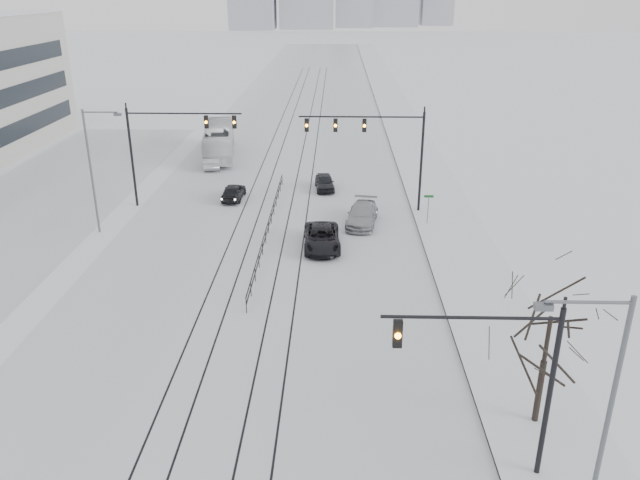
# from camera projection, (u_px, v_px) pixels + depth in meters

# --- Properties ---
(road) EXTENTS (22.00, 260.00, 0.02)m
(road) POSITION_uv_depth(u_px,v_px,m) (295.00, 140.00, 73.35)
(road) COLOR silver
(road) RESTS_ON ground
(sidewalk_east) EXTENTS (5.00, 260.00, 0.16)m
(sidewalk_east) POSITION_uv_depth(u_px,v_px,m) (410.00, 140.00, 73.00)
(sidewalk_east) COLOR silver
(sidewalk_east) RESTS_ON ground
(curb) EXTENTS (0.10, 260.00, 0.12)m
(curb) POSITION_uv_depth(u_px,v_px,m) (389.00, 140.00, 73.06)
(curb) COLOR gray
(curb) RESTS_ON ground
(parking_strip) EXTENTS (14.00, 60.00, 0.03)m
(parking_strip) POSITION_uv_depth(u_px,v_px,m) (30.00, 208.00, 50.71)
(parking_strip) COLOR silver
(parking_strip) RESTS_ON ground
(tram_rails) EXTENTS (5.30, 180.00, 0.01)m
(tram_rails) POSITION_uv_depth(u_px,v_px,m) (280.00, 191.00, 54.84)
(tram_rails) COLOR black
(tram_rails) RESTS_ON ground
(traffic_mast_near) EXTENTS (6.10, 0.37, 7.00)m
(traffic_mast_near) POSITION_uv_depth(u_px,v_px,m) (506.00, 370.00, 21.40)
(traffic_mast_near) COLOR black
(traffic_mast_near) RESTS_ON ground
(traffic_mast_ne) EXTENTS (9.60, 0.37, 8.00)m
(traffic_mast_ne) POSITION_uv_depth(u_px,v_px,m) (379.00, 141.00, 47.84)
(traffic_mast_ne) COLOR black
(traffic_mast_ne) RESTS_ON ground
(traffic_mast_nw) EXTENTS (9.10, 0.37, 8.00)m
(traffic_mast_nw) POSITION_uv_depth(u_px,v_px,m) (167.00, 139.00, 49.24)
(traffic_mast_nw) COLOR black
(traffic_mast_nw) RESTS_ON ground
(street_light_east) EXTENTS (2.73, 0.25, 9.00)m
(street_light_east) POSITION_uv_depth(u_px,v_px,m) (599.00, 411.00, 18.33)
(street_light_east) COLOR #595B60
(street_light_east) RESTS_ON ground
(street_light_west) EXTENTS (2.73, 0.25, 9.00)m
(street_light_west) POSITION_uv_depth(u_px,v_px,m) (94.00, 163.00, 43.92)
(street_light_west) COLOR #595B60
(street_light_west) RESTS_ON ground
(bare_tree) EXTENTS (4.40, 4.40, 6.10)m
(bare_tree) POSITION_uv_depth(u_px,v_px,m) (549.00, 329.00, 24.14)
(bare_tree) COLOR black
(bare_tree) RESTS_ON ground
(median_fence) EXTENTS (0.06, 24.00, 1.00)m
(median_fence) POSITION_uv_depth(u_px,v_px,m) (269.00, 227.00, 45.40)
(median_fence) COLOR black
(median_fence) RESTS_ON ground
(street_sign) EXTENTS (0.70, 0.06, 2.40)m
(street_sign) POSITION_uv_depth(u_px,v_px,m) (428.00, 205.00, 46.55)
(street_sign) COLOR #595B60
(street_sign) RESTS_ON ground
(sedan_sb_inner) EXTENTS (1.79, 4.07, 1.36)m
(sedan_sb_inner) POSITION_uv_depth(u_px,v_px,m) (233.00, 192.00, 52.60)
(sedan_sb_inner) COLOR black
(sedan_sb_inner) RESTS_ON ground
(sedan_sb_outer) EXTENTS (2.27, 4.81, 1.52)m
(sedan_sb_outer) POSITION_uv_depth(u_px,v_px,m) (212.00, 160.00, 61.94)
(sedan_sb_outer) COLOR #A7ABAE
(sedan_sb_outer) RESTS_ON ground
(sedan_nb_front) EXTENTS (2.68, 5.40, 1.47)m
(sedan_nb_front) POSITION_uv_depth(u_px,v_px,m) (322.00, 238.00, 42.82)
(sedan_nb_front) COLOR black
(sedan_nb_front) RESTS_ON ground
(sedan_nb_right) EXTENTS (2.87, 5.44, 1.50)m
(sedan_nb_right) POSITION_uv_depth(u_px,v_px,m) (362.00, 215.00, 47.09)
(sedan_nb_right) COLOR #97999E
(sedan_nb_right) RESTS_ON ground
(sedan_nb_far) EXTENTS (1.97, 4.09, 1.35)m
(sedan_nb_far) POSITION_uv_depth(u_px,v_px,m) (325.00, 182.00, 55.15)
(sedan_nb_far) COLOR black
(sedan_nb_far) RESTS_ON ground
(box_truck) EXTENTS (4.40, 12.23, 3.33)m
(box_truck) POSITION_uv_depth(u_px,v_px,m) (219.00, 141.00, 65.57)
(box_truck) COLOR silver
(box_truck) RESTS_ON ground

